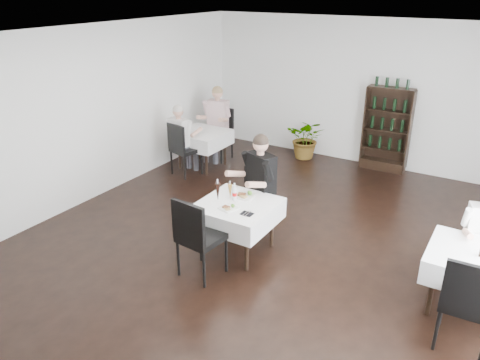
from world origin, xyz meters
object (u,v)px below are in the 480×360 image
diner_main (256,178)px  main_table (237,213)px  wine_shelf (386,130)px  potted_tree (307,138)px

diner_main → main_table: bearing=-86.6°
main_table → wine_shelf: bearing=78.2°
main_table → potted_tree: size_ratio=1.14×
wine_shelf → diner_main: bearing=-104.1°
main_table → diner_main: bearing=93.4°
diner_main → wine_shelf: bearing=75.9°
wine_shelf → potted_tree: bearing=-173.2°
wine_shelf → potted_tree: size_ratio=1.93×
potted_tree → wine_shelf: bearing=6.8°
wine_shelf → main_table: size_ratio=1.70×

